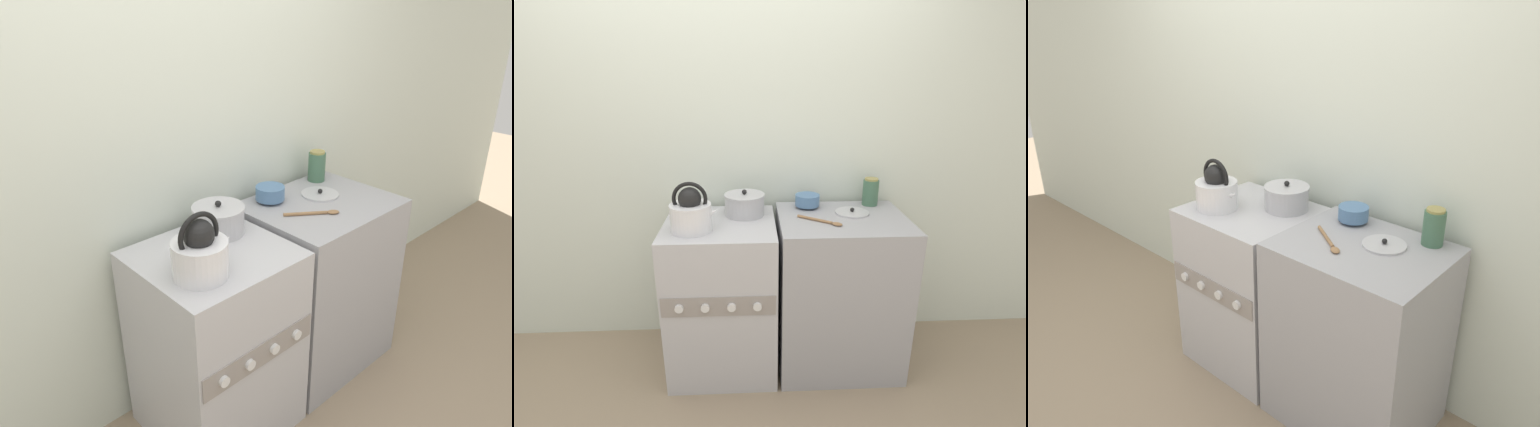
% 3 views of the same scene
% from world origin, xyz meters
% --- Properties ---
extents(ground_plane, '(12.00, 12.00, 0.00)m').
position_xyz_m(ground_plane, '(0.00, 0.00, 0.00)').
color(ground_plane, gray).
extents(wall_back, '(7.00, 0.06, 2.50)m').
position_xyz_m(wall_back, '(0.00, 0.65, 1.25)').
color(wall_back, silver).
rests_on(wall_back, ground_plane).
extents(stove, '(0.61, 0.60, 0.92)m').
position_xyz_m(stove, '(0.00, 0.29, 0.46)').
color(stove, '#B2B2B7').
rests_on(stove, ground_plane).
extents(counter, '(0.72, 0.58, 0.94)m').
position_xyz_m(counter, '(0.69, 0.29, 0.47)').
color(counter, '#99999E').
rests_on(counter, ground_plane).
extents(kettle, '(0.26, 0.22, 0.26)m').
position_xyz_m(kettle, '(-0.14, 0.18, 1.02)').
color(kettle, silver).
rests_on(kettle, stove).
extents(cooking_pot, '(0.23, 0.23, 0.15)m').
position_xyz_m(cooking_pot, '(0.14, 0.41, 0.98)').
color(cooking_pot, '#B2B2B7').
rests_on(cooking_pot, stove).
extents(enamel_bowl, '(0.14, 0.14, 0.08)m').
position_xyz_m(enamel_bowl, '(0.51, 0.47, 0.98)').
color(enamel_bowl, '#4C729E').
rests_on(enamel_bowl, counter).
extents(storage_jar, '(0.09, 0.09, 0.17)m').
position_xyz_m(storage_jar, '(0.90, 0.51, 1.02)').
color(storage_jar, '#3F664C').
rests_on(storage_jar, counter).
extents(loose_pot_lid, '(0.19, 0.19, 0.03)m').
position_xyz_m(loose_pot_lid, '(0.75, 0.35, 0.94)').
color(loose_pot_lid, '#B2B2B7').
rests_on(loose_pot_lid, counter).
extents(wooden_spoon, '(0.23, 0.18, 0.02)m').
position_xyz_m(wooden_spoon, '(0.56, 0.21, 0.94)').
color(wooden_spoon, olive).
rests_on(wooden_spoon, counter).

